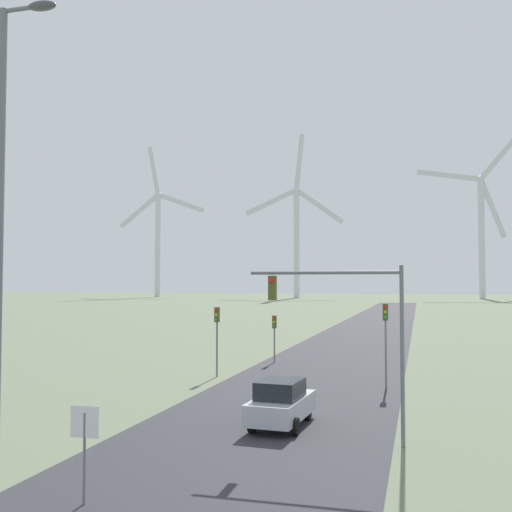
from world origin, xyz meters
TOP-DOWN VIEW (x-y plane):
  - road_surface at (0.00, 48.00)m, footprint 10.00×240.00m
  - streetlamp at (-3.17, 4.61)m, footprint 2.71×0.32m
  - stop_sign_near at (-2.36, 6.94)m, footprint 0.81×0.07m
  - traffic_light_post_near_left at (-5.84, 27.33)m, footprint 0.28×0.34m
  - traffic_light_post_near_right at (4.15, 25.79)m, footprint 0.28×0.34m
  - traffic_light_post_mid_left at (-4.04, 34.55)m, footprint 0.28×0.33m
  - traffic_light_mast_overhead at (3.42, 14.53)m, footprint 5.48×0.34m
  - car_approaching at (0.62, 16.32)m, footprint 2.08×4.22m
  - wind_turbine_far_left at (-95.28, 213.57)m, footprint 33.88×7.26m
  - wind_turbine_left at (-38.19, 211.64)m, footprint 37.07×3.13m
  - wind_turbine_center at (27.18, 217.09)m, footprint 36.94×3.53m

SIDE VIEW (x-z plane):
  - road_surface at x=0.00m, z-range 0.00..0.01m
  - car_approaching at x=0.62m, z-range 0.00..1.83m
  - stop_sign_near at x=-2.36m, z-range 0.49..2.97m
  - traffic_light_post_mid_left at x=-4.04m, z-range 0.78..4.09m
  - traffic_light_post_near_left at x=-5.84m, z-range 0.96..5.12m
  - traffic_light_post_near_right at x=4.15m, z-range 1.03..5.56m
  - traffic_light_mast_overhead at x=3.42m, z-range 1.39..7.63m
  - streetlamp at x=-3.17m, z-range 1.28..13.20m
  - wind_turbine_left at x=-38.19m, z-range -5.04..56.36m
  - wind_turbine_far_left at x=-95.28m, z-range -4.48..56.14m
  - wind_turbine_center at x=27.18m, z-range -3.03..56.78m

